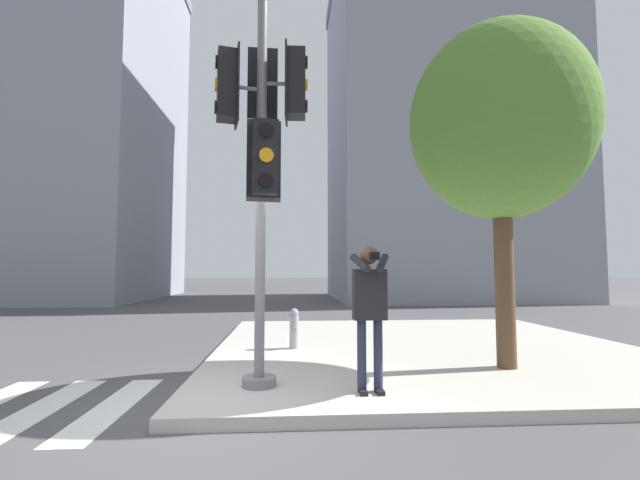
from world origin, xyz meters
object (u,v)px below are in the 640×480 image
at_px(street_tree, 500,123).
at_px(fire_hydrant, 294,328).
at_px(traffic_signal_pole, 262,132).
at_px(person_photographer, 370,303).

distance_m(street_tree, fire_hydrant, 4.97).
bearing_deg(street_tree, traffic_signal_pole, -167.69).
bearing_deg(fire_hydrant, street_tree, -29.55).
bearing_deg(fire_hydrant, traffic_signal_pole, -99.81).
xyz_separation_m(traffic_signal_pole, fire_hydrant, (0.45, 2.59, -2.90)).
relative_size(person_photographer, street_tree, 0.33).
relative_size(traffic_signal_pole, fire_hydrant, 6.97).
distance_m(traffic_signal_pole, street_tree, 3.74).
height_order(person_photographer, street_tree, street_tree).
height_order(street_tree, fire_hydrant, street_tree).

